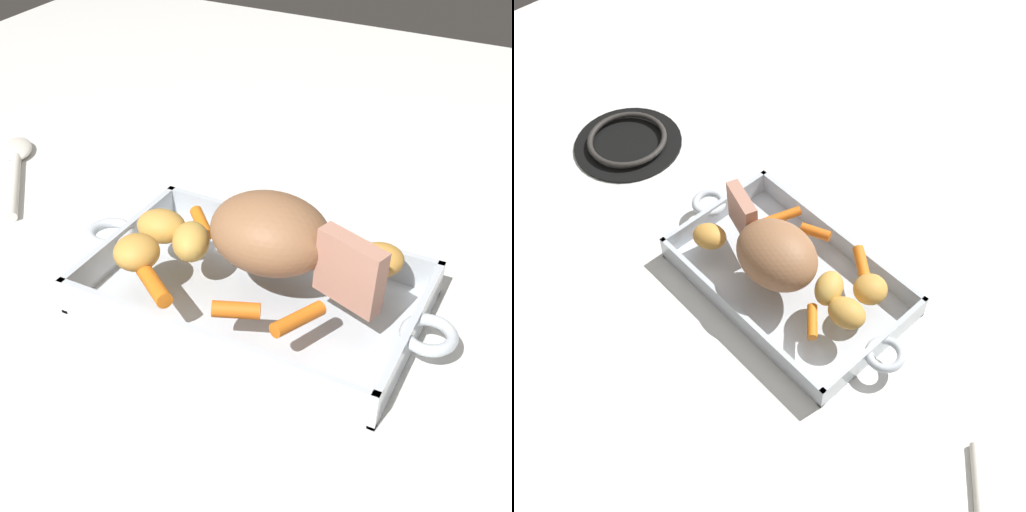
{
  "view_description": "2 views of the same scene",
  "coord_description": "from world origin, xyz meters",
  "views": [
    {
      "loc": [
        0.29,
        -0.55,
        0.52
      ],
      "look_at": [
        0.0,
        0.0,
        0.07
      ],
      "focal_mm": 48.78,
      "sensor_mm": 36.0,
      "label": 1
    },
    {
      "loc": [
        -0.43,
        0.44,
        0.88
      ],
      "look_at": [
        0.03,
        0.02,
        0.07
      ],
      "focal_mm": 45.85,
      "sensor_mm": 36.0,
      "label": 2
    }
  ],
  "objects": [
    {
      "name": "stove_burner_rear",
      "position": [
        0.45,
        0.0,
        0.01
      ],
      "size": [
        0.21,
        0.21,
        0.02
      ],
      "color": "black",
      "rests_on": "ground_plane"
    },
    {
      "name": "pork_roast",
      "position": [
        0.01,
        0.02,
        0.09
      ],
      "size": [
        0.14,
        0.11,
        0.09
      ],
      "primitive_type": "ellipsoid",
      "rotation": [
        0.0,
        0.0,
        3.13
      ],
      "color": "#9A6945",
      "rests_on": "roasting_dish"
    },
    {
      "name": "baby_carrot_northeast",
      "position": [
        0.08,
        -0.06,
        0.05
      ],
      "size": [
        0.04,
        0.07,
        0.02
      ],
      "primitive_type": "cylinder",
      "rotation": [
        1.48,
        0.0,
        5.9
      ],
      "color": "orange",
      "rests_on": "roasting_dish"
    },
    {
      "name": "potato_halved",
      "position": [
        -0.13,
        0.01,
        0.07
      ],
      "size": [
        0.07,
        0.06,
        0.04
      ],
      "primitive_type": "ellipsoid",
      "rotation": [
        0.0,
        0.0,
        0.17
      ],
      "color": "gold",
      "rests_on": "roasting_dish"
    },
    {
      "name": "roasting_dish",
      "position": [
        0.0,
        0.0,
        0.01
      ],
      "size": [
        0.46,
        0.23,
        0.05
      ],
      "color": "silver",
      "rests_on": "ground_plane"
    },
    {
      "name": "ground_plane",
      "position": [
        0.0,
        0.0,
        0.0
      ],
      "size": [
        2.03,
        2.03,
        0.0
      ],
      "primitive_type": "plane",
      "color": "white"
    },
    {
      "name": "roast_slice_outer",
      "position": [
        0.11,
        -0.0,
        0.08
      ],
      "size": [
        0.08,
        0.04,
        0.08
      ],
      "primitive_type": "cube",
      "rotation": [
        -0.03,
        0.0,
        4.41
      ],
      "color": "tan",
      "rests_on": "roasting_dish"
    },
    {
      "name": "baby_carrot_short",
      "position": [
        0.02,
        -0.08,
        0.05
      ],
      "size": [
        0.05,
        0.04,
        0.02
      ],
      "primitive_type": "cylinder",
      "rotation": [
        1.58,
        0.0,
        1.97
      ],
      "color": "orange",
      "rests_on": "roasting_dish"
    },
    {
      "name": "potato_whole",
      "position": [
        -0.12,
        -0.05,
        0.07
      ],
      "size": [
        0.06,
        0.06,
        0.04
      ],
      "primitive_type": "ellipsoid",
      "rotation": [
        0.0,
        0.0,
        1.48
      ],
      "color": "gold",
      "rests_on": "roasting_dish"
    },
    {
      "name": "potato_near_roast",
      "position": [
        -0.08,
        -0.01,
        0.07
      ],
      "size": [
        0.07,
        0.07,
        0.04
      ],
      "primitive_type": "ellipsoid",
      "rotation": [
        0.0,
        0.0,
        2.05
      ],
      "color": "gold",
      "rests_on": "roasting_dish"
    },
    {
      "name": "baby_carrot_northwest",
      "position": [
        -0.08,
        -0.08,
        0.06
      ],
      "size": [
        0.07,
        0.06,
        0.02
      ],
      "primitive_type": "cylinder",
      "rotation": [
        1.64,
        0.0,
        4.09
      ],
      "color": "orange",
      "rests_on": "roasting_dish"
    },
    {
      "name": "potato_corner",
      "position": [
        0.12,
        0.06,
        0.06
      ],
      "size": [
        0.07,
        0.07,
        0.04
      ],
      "primitive_type": "ellipsoid",
      "rotation": [
        0.0,
        0.0,
        3.63
      ],
      "color": "gold",
      "rests_on": "roasting_dish"
    },
    {
      "name": "baby_carrot_long",
      "position": [
        -0.1,
        0.05,
        0.05
      ],
      "size": [
        0.05,
        0.05,
        0.02
      ],
      "primitive_type": "cylinder",
      "rotation": [
        1.59,
        0.0,
        0.79
      ],
      "color": "orange",
      "rests_on": "roasting_dish"
    }
  ]
}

